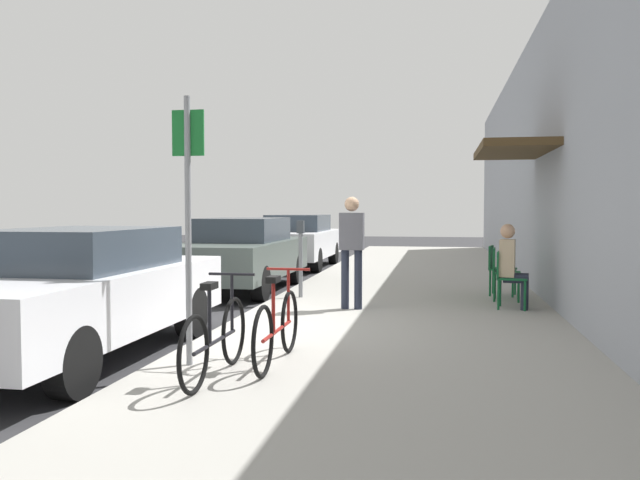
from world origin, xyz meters
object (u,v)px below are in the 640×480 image
at_px(bicycle_1, 277,328).
at_px(pedestrian_standing, 352,243).
at_px(parked_car_2, 298,240).
at_px(street_sign, 188,209).
at_px(parked_car_1, 241,253).
at_px(cafe_chair_2, 498,267).
at_px(parking_meter, 301,253).
at_px(bicycle_0, 216,338).
at_px(cafe_chair_1, 502,270).
at_px(seated_patron_0, 511,263).
at_px(parked_car_0, 76,291).
at_px(cafe_chair_0, 507,275).

distance_m(bicycle_1, pedestrian_standing, 3.66).
height_order(parked_car_2, street_sign, street_sign).
relative_size(parked_car_1, cafe_chair_2, 5.06).
height_order(parked_car_2, cafe_chair_2, parked_car_2).
xyz_separation_m(parked_car_2, parking_meter, (1.55, -6.82, 0.13)).
distance_m(bicycle_0, cafe_chair_1, 6.30).
distance_m(seated_patron_0, pedestrian_standing, 2.45).
xyz_separation_m(cafe_chair_1, pedestrian_standing, (-2.32, -1.35, 0.50)).
distance_m(parked_car_0, bicycle_0, 2.15).
relative_size(bicycle_1, seated_patron_0, 1.33).
bearing_deg(parked_car_1, parked_car_2, 90.00).
bearing_deg(bicycle_1, pedestrian_standing, 86.02).
relative_size(cafe_chair_0, cafe_chair_2, 1.00).
xyz_separation_m(bicycle_0, pedestrian_standing, (0.67, 4.20, 0.64)).
bearing_deg(cafe_chair_1, seated_patron_0, -86.04).
bearing_deg(parked_car_1, cafe_chair_1, -15.37).
bearing_deg(street_sign, parked_car_2, 97.28).
distance_m(parked_car_2, bicycle_1, 11.80).
height_order(parking_meter, cafe_chair_0, parking_meter).
height_order(parked_car_1, parked_car_2, parked_car_2).
bearing_deg(bicycle_0, street_sign, 134.73).
xyz_separation_m(cafe_chair_0, seated_patron_0, (0.06, -0.01, 0.19)).
bearing_deg(cafe_chair_0, parked_car_2, 123.29).
bearing_deg(cafe_chair_1, street_sign, -123.62).
relative_size(parked_car_2, cafe_chair_0, 5.06).
height_order(parked_car_0, cafe_chair_0, parked_car_0).
relative_size(parked_car_0, bicycle_0, 2.57).
bearing_deg(bicycle_1, parked_car_2, 101.43).
bearing_deg(parking_meter, parked_car_0, -109.31).
height_order(cafe_chair_0, cafe_chair_1, same).
bearing_deg(cafe_chair_0, seated_patron_0, -8.94).
xyz_separation_m(bicycle_1, pedestrian_standing, (0.25, 3.60, 0.64)).
bearing_deg(parked_car_0, cafe_chair_1, 43.29).
bearing_deg(cafe_chair_1, bicycle_0, -118.32).
bearing_deg(bicycle_1, bicycle_0, -124.64).
distance_m(cafe_chair_0, seated_patron_0, 0.20).
distance_m(bicycle_0, cafe_chair_0, 5.57).
xyz_separation_m(parked_car_0, parked_car_1, (-0.00, 5.97, 0.01)).
relative_size(parked_car_0, street_sign, 1.69).
height_order(street_sign, pedestrian_standing, street_sign).
bearing_deg(cafe_chair_2, bicycle_1, -114.63).
height_order(bicycle_0, seated_patron_0, seated_patron_0).
bearing_deg(cafe_chair_0, parked_car_0, -142.49).
xyz_separation_m(parked_car_2, bicycle_1, (2.34, -11.56, -0.28)).
distance_m(seated_patron_0, cafe_chair_2, 1.55).
relative_size(parked_car_0, cafe_chair_2, 5.06).
bearing_deg(parked_car_0, street_sign, -18.50).
distance_m(parking_meter, cafe_chair_2, 3.48).
xyz_separation_m(street_sign, cafe_chair_2, (3.41, 5.80, -1.02)).
distance_m(parked_car_2, cafe_chair_1, 8.24).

